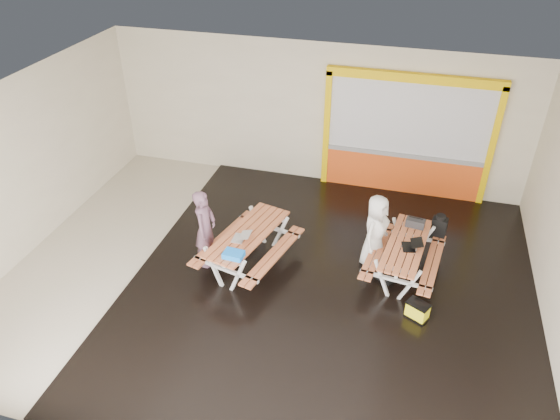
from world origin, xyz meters
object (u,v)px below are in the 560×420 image
(laptop_left, at_px, (241,237))
(blue_pouch, at_px, (234,255))
(toolbox, at_px, (415,223))
(person_left, at_px, (205,228))
(fluke_bag, at_px, (417,311))
(picnic_table_left, at_px, (248,241))
(picnic_table_right, at_px, (405,251))
(backpack, at_px, (439,226))
(person_right, at_px, (375,231))
(laptop_right, at_px, (412,245))
(dark_case, at_px, (385,276))

(laptop_left, distance_m, blue_pouch, 0.55)
(toolbox, bearing_deg, blue_pouch, -147.96)
(person_left, height_order, fluke_bag, person_left)
(blue_pouch, distance_m, toolbox, 3.65)
(picnic_table_left, height_order, fluke_bag, picnic_table_left)
(picnic_table_left, xyz_separation_m, laptop_left, (-0.05, -0.23, 0.24))
(picnic_table_left, bearing_deg, picnic_table_right, 10.23)
(toolbox, relative_size, backpack, 0.77)
(laptop_left, distance_m, backpack, 3.98)
(person_right, xyz_separation_m, fluke_bag, (0.96, -1.36, -0.60))
(laptop_right, height_order, backpack, backpack)
(picnic_table_left, distance_m, picnic_table_right, 3.02)
(backpack, bearing_deg, fluke_bag, -96.99)
(picnic_table_left, distance_m, laptop_right, 3.10)
(backpack, bearing_deg, picnic_table_right, -124.40)
(blue_pouch, bearing_deg, fluke_bag, 2.77)
(picnic_table_right, relative_size, backpack, 4.16)
(picnic_table_left, xyz_separation_m, person_left, (-0.82, -0.14, 0.23))
(laptop_right, relative_size, backpack, 0.83)
(person_left, relative_size, laptop_right, 3.92)
(backpack, distance_m, dark_case, 1.55)
(dark_case, bearing_deg, backpack, 51.87)
(person_right, relative_size, backpack, 3.07)
(person_left, bearing_deg, blue_pouch, -128.86)
(laptop_right, bearing_deg, laptop_left, -167.91)
(backpack, bearing_deg, toolbox, -152.27)
(toolbox, xyz_separation_m, backpack, (0.47, 0.25, -0.16))
(picnic_table_left, distance_m, dark_case, 2.74)
(backpack, bearing_deg, person_right, -151.01)
(laptop_right, distance_m, fluke_bag, 1.25)
(dark_case, bearing_deg, fluke_bag, -54.72)
(person_left, distance_m, blue_pouch, 1.03)
(person_left, height_order, laptop_left, person_left)
(person_right, distance_m, laptop_left, 2.60)
(picnic_table_right, distance_m, laptop_right, 0.27)
(picnic_table_right, bearing_deg, backpack, 55.60)
(blue_pouch, relative_size, toolbox, 0.94)
(person_right, distance_m, fluke_bag, 1.77)
(toolbox, distance_m, backpack, 0.56)
(blue_pouch, xyz_separation_m, dark_case, (2.69, 1.06, -0.77))
(laptop_left, distance_m, toolbox, 3.44)
(laptop_right, xyz_separation_m, fluke_bag, (0.25, -1.06, -0.61))
(picnic_table_right, height_order, toolbox, toolbox)
(picnic_table_left, relative_size, laptop_right, 5.66)
(person_right, bearing_deg, laptop_right, -94.92)
(picnic_table_right, distance_m, blue_pouch, 3.27)
(person_left, bearing_deg, backpack, -71.03)
(laptop_left, bearing_deg, backpack, 24.38)
(laptop_right, distance_m, blue_pouch, 3.30)
(picnic_table_left, bearing_deg, laptop_right, 8.07)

